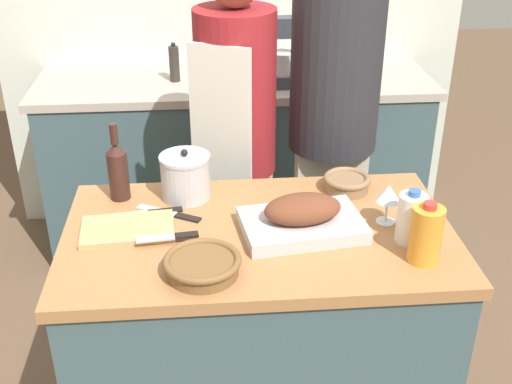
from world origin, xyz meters
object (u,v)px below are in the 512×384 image
Objects in this scene: condiment_bottle_tall at (174,64)px; knife_paring at (171,214)px; cutting_board at (128,229)px; mixing_bowl at (347,182)px; roasting_pan at (302,218)px; stand_mixer at (287,58)px; knife_bread at (170,237)px; wine_bottle_green at (118,170)px; person_cook_aproned at (236,141)px; person_cook_guest at (333,116)px; stock_pot at (186,176)px; condiment_bottle_short at (219,72)px; knife_chef at (142,213)px; wicker_basket at (202,265)px; juice_jug at (426,234)px; condiment_bottle_extra at (218,56)px; milk_jug at (411,218)px; wine_glass_left at (388,194)px.

knife_paring is at bearing -89.13° from condiment_bottle_tall.
cutting_board is 0.77m from mixing_bowl.
mixing_bowl is at bearing 11.22° from knife_paring.
cutting_board is at bearing 175.41° from roasting_pan.
knife_bread is at bearing -111.43° from stand_mixer.
cutting_board is at bearing -117.62° from stand_mixer.
wine_bottle_green is 0.36m from knife_bread.
stand_mixer is 0.20× the size of person_cook_aproned.
person_cook_guest is (0.12, -0.57, -0.08)m from stand_mixer.
condiment_bottle_tall reaches higher than stock_pot.
condiment_bottle_tall is 0.12× the size of person_cook_aproned.
condiment_bottle_short is (-0.22, 1.29, 0.07)m from roasting_pan.
wine_bottle_green is 0.18m from knife_chef.
knife_bread is at bearing -62.01° from knife_chef.
knife_bread is at bearing -59.45° from wine_bottle_green.
juice_jug is at bearing 1.35° from wicker_basket.
person_cook_guest reaches higher than condiment_bottle_extra.
cutting_board is 0.29m from stock_pot.
wicker_basket is 1.72m from condiment_bottle_extra.
condiment_bottle_short is 0.10× the size of person_cook_guest.
milk_jug is at bearing 11.04° from wicker_basket.
condiment_bottle_short reaches higher than knife_chef.
knife_paring is 1.29m from condiment_bottle_tall.
condiment_bottle_extra is at bearing 108.31° from wine_glass_left.
cutting_board is at bearing -144.43° from knife_paring.
stock_pot is 1.17m from condiment_bottle_tall.
milk_jug is 1.41m from stand_mixer.
knife_chef is 0.96m from person_cook_guest.
wine_bottle_green is (-0.79, 0.01, 0.08)m from mixing_bowl.
wicker_basket is at bearing -116.12° from person_cook_guest.
mixing_bowl is 1.11m from condiment_bottle_short.
roasting_pan is at bearing -81.99° from condiment_bottle_extra.
wine_bottle_green reaches higher than condiment_bottle_tall.
juice_jug reaches higher than cutting_board.
stock_pot is (-0.36, 0.26, 0.03)m from roasting_pan.
condiment_bottle_tall is at bearing 86.69° from knife_chef.
wine_bottle_green is at bearing 155.40° from roasting_pan.
person_cook_guest is at bearing 41.68° from cutting_board.
wicker_basket is 0.20m from knife_bread.
condiment_bottle_tall reaches higher than knife_paring.
knife_bread is (-0.10, 0.17, -0.01)m from wicker_basket.
cutting_board is 0.11m from knife_chef.
wicker_basket is at bearing -105.84° from stand_mixer.
roasting_pan is at bearing -16.31° from knife_chef.
condiment_bottle_short reaches higher than stock_pot.
cutting_board is 1.29m from condiment_bottle_short.
roasting_pan is 1.31m from condiment_bottle_short.
condiment_bottle_extra is (-0.49, 1.48, 0.03)m from wine_glass_left.
juice_jug is 1.42× the size of wine_glass_left.
condiment_bottle_short is 0.71m from person_cook_guest.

